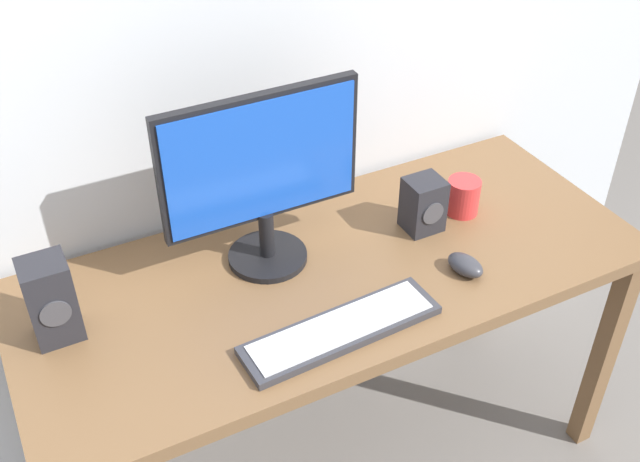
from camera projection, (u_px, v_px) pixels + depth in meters
ground_plane at (332, 457)px, 2.25m from camera, size 6.00×6.00×0.00m
desk at (334, 292)px, 1.85m from camera, size 1.51×0.64×0.74m
monitor at (262, 173)px, 1.68m from camera, size 0.47×0.19×0.43m
keyboard_primary at (341, 329)px, 1.61m from camera, size 0.45×0.14×0.02m
mouse at (465, 265)px, 1.77m from camera, size 0.08×0.11×0.04m
speaker_right at (423, 205)px, 1.88m from camera, size 0.09×0.09×0.14m
speaker_left at (51, 300)px, 1.56m from camera, size 0.10×0.09×0.19m
coffee_mug at (463, 196)px, 1.95m from camera, size 0.09×0.09×0.10m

